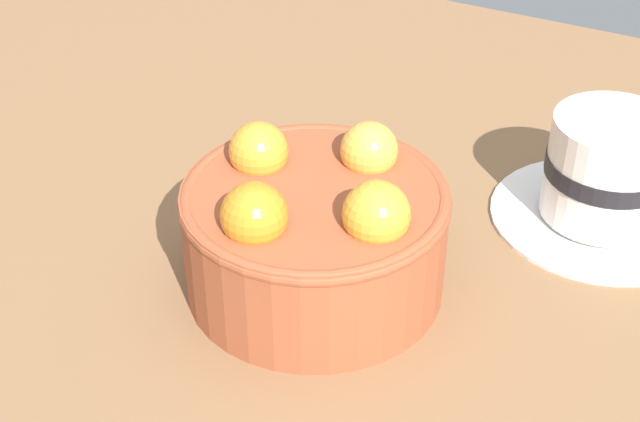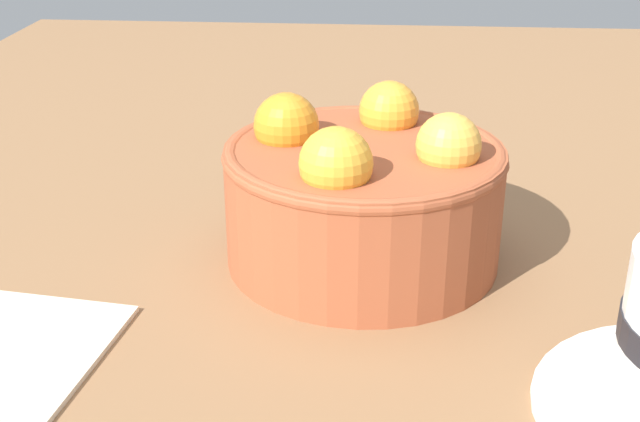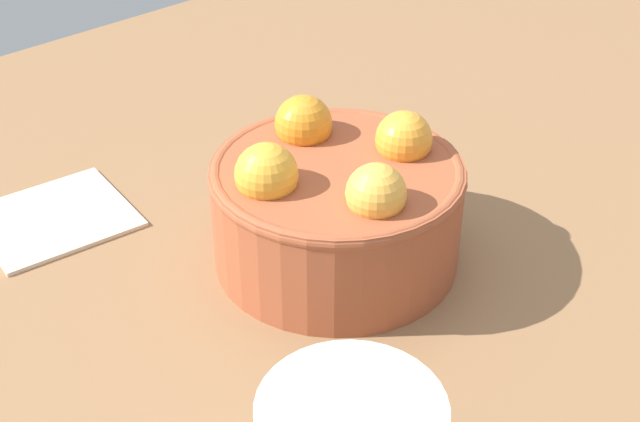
# 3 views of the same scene
# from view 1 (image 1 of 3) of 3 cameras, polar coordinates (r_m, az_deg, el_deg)

# --- Properties ---
(ground_plane) EXTENTS (1.37, 0.94, 0.03)m
(ground_plane) POSITION_cam_1_polar(r_m,az_deg,el_deg) (0.61, -0.30, -5.59)
(ground_plane) COLOR brown
(terracotta_bowl) EXTENTS (0.16, 0.16, 0.10)m
(terracotta_bowl) POSITION_cam_1_polar(r_m,az_deg,el_deg) (0.58, -0.32, -1.15)
(terracotta_bowl) COLOR #9E4C2D
(terracotta_bowl) RESTS_ON ground_plane
(coffee_cup) EXTENTS (0.15, 0.15, 0.08)m
(coffee_cup) POSITION_cam_1_polar(r_m,az_deg,el_deg) (0.67, 16.98, 2.02)
(coffee_cup) COLOR white
(coffee_cup) RESTS_ON ground_plane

